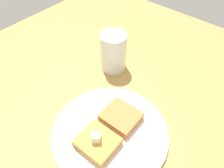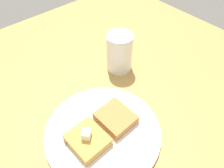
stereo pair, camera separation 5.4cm
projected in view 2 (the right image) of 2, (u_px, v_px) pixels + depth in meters
The scene contains 6 objects.
plate at pixel (103, 132), 49.14cm from camera, with size 26.00×26.00×1.05cm.
toast_slice_left at pixel (89, 139), 46.19cm from camera, with size 7.17×8.01×2.10cm, color gold.
toast_slice_middle at pixel (116, 118), 49.87cm from camera, with size 7.17×8.01×2.10cm, color #B6783B.
butter_pat_primary at pixel (87, 133), 44.84cm from camera, with size 1.98×1.78×1.98cm, color #F1F0C9.
fork at pixel (65, 136), 47.58cm from camera, with size 12.30×12.36×0.36cm.
syrup_jar at pixel (119, 54), 60.88cm from camera, with size 7.45×7.45×11.17cm.
Camera 2 is at (-11.20, -14.18, 46.52)cm, focal length 35.00 mm.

